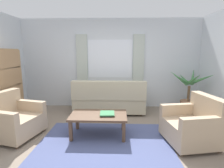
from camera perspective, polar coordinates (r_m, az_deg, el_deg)
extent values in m
plane|color=gray|center=(3.38, -2.38, -18.63)|extent=(6.24, 6.24, 0.00)
cube|color=silver|center=(5.22, -0.58, 6.67)|extent=(5.32, 0.12, 2.60)
cube|color=white|center=(5.15, -0.61, 8.29)|extent=(1.30, 0.01, 1.10)
cube|color=#B2BCB2|center=(5.23, -9.85, 8.17)|extent=(0.32, 0.06, 1.40)
cube|color=#B2BCB2|center=(5.15, 8.73, 8.17)|extent=(0.32, 0.06, 1.40)
cube|color=#4C5684|center=(3.37, -2.38, -18.54)|extent=(2.39, 1.66, 0.01)
cube|color=#BCB293|center=(4.84, -0.86, -6.27)|extent=(1.90, 0.80, 0.38)
cube|color=#BCB293|center=(4.42, -1.09, -2.12)|extent=(1.90, 0.20, 0.48)
cube|color=#BCB293|center=(4.80, 9.57, -2.74)|extent=(0.16, 0.80, 0.24)
cube|color=#BCB293|center=(4.88, -11.13, -2.56)|extent=(0.16, 0.80, 0.24)
cylinder|color=brown|center=(5.22, 8.75, -7.67)|extent=(0.06, 0.06, 0.06)
cylinder|color=brown|center=(5.30, -9.98, -7.44)|extent=(0.06, 0.06, 0.06)
cylinder|color=brown|center=(4.66, 9.61, -9.94)|extent=(0.06, 0.06, 0.06)
cylinder|color=brown|center=(4.75, -11.49, -9.63)|extent=(0.06, 0.06, 0.06)
cube|color=tan|center=(3.94, -29.00, -11.76)|extent=(0.98, 1.01, 0.36)
cube|color=tan|center=(4.05, -32.86, -5.43)|extent=(0.37, 0.86, 0.46)
cube|color=tan|center=(4.09, -25.83, -6.39)|extent=(0.81, 0.31, 0.22)
cylinder|color=brown|center=(3.60, -28.84, -17.55)|extent=(0.05, 0.05, 0.06)
cylinder|color=brown|center=(4.05, -21.95, -13.81)|extent=(0.05, 0.05, 0.06)
cylinder|color=brown|center=(4.45, -28.65, -12.13)|extent=(0.05, 0.05, 0.06)
cube|color=tan|center=(3.52, 24.14, -13.97)|extent=(0.94, 0.97, 0.36)
cube|color=tan|center=(3.56, 29.16, -7.05)|extent=(0.33, 0.86, 0.46)
cube|color=tan|center=(3.70, 21.51, -7.76)|extent=(0.81, 0.26, 0.22)
cube|color=tan|center=(3.14, 28.08, -11.54)|extent=(0.81, 0.26, 0.22)
cylinder|color=brown|center=(3.73, 16.69, -15.61)|extent=(0.05, 0.05, 0.06)
cylinder|color=brown|center=(3.20, 22.10, -20.56)|extent=(0.05, 0.05, 0.06)
cylinder|color=brown|center=(4.03, 25.25, -14.19)|extent=(0.05, 0.05, 0.06)
cylinder|color=brown|center=(3.54, 31.56, -18.22)|extent=(0.05, 0.05, 0.06)
cube|color=brown|center=(3.46, -4.46, -10.24)|extent=(1.10, 0.64, 0.04)
cube|color=brown|center=(3.40, -13.44, -14.91)|extent=(0.06, 0.06, 0.40)
cube|color=brown|center=(3.29, 3.90, -15.54)|extent=(0.06, 0.06, 0.40)
cube|color=brown|center=(3.86, -11.37, -11.68)|extent=(0.06, 0.06, 0.40)
cube|color=brown|center=(3.76, 3.64, -12.08)|extent=(0.06, 0.06, 0.40)
cube|color=#2D2D33|center=(3.43, -1.63, -9.90)|extent=(0.19, 0.28, 0.02)
cube|color=#387F4C|center=(3.42, -1.59, -9.61)|extent=(0.29, 0.30, 0.02)
cylinder|color=#9E6B4C|center=(5.24, 23.64, -6.83)|extent=(0.40, 0.40, 0.33)
cylinder|color=brown|center=(5.15, 23.94, -2.87)|extent=(0.07, 0.07, 0.41)
cone|color=#47894C|center=(5.14, 26.86, 1.12)|extent=(0.49, 0.20, 0.29)
cone|color=#47894C|center=(5.40, 25.12, 2.42)|extent=(0.38, 0.59, 0.47)
cone|color=#47894C|center=(5.26, 22.52, 1.64)|extent=(0.21, 0.47, 0.33)
cone|color=#47894C|center=(5.14, 21.12, 1.92)|extent=(0.48, 0.39, 0.42)
cone|color=#47894C|center=(4.88, 21.86, 1.47)|extent=(0.55, 0.35, 0.34)
cone|color=#47894C|center=(4.75, 25.51, 1.47)|extent=(0.14, 0.67, 0.39)
cone|color=#47894C|center=(4.91, 27.74, 1.52)|extent=(0.39, 0.62, 0.41)
cube|color=#A87F56|center=(5.09, -28.96, 0.17)|extent=(0.30, 0.04, 1.70)
cube|color=#A87F56|center=(4.64, -30.30, -0.83)|extent=(0.02, 0.90, 1.70)
cube|color=#A87F56|center=(4.92, -30.80, -10.44)|extent=(0.30, 0.86, 0.02)
cube|color=#A87F56|center=(4.80, -31.26, -5.67)|extent=(0.30, 0.86, 0.02)
cube|color=#A87F56|center=(4.71, -31.75, -0.68)|extent=(0.30, 0.86, 0.02)
cube|color=#A87F56|center=(4.66, -32.24, 4.45)|extent=(0.30, 0.86, 0.02)
cube|color=#A87F56|center=(4.65, -32.75, 9.66)|extent=(0.30, 0.86, 0.02)
cube|color=beige|center=(5.06, -29.20, -3.02)|extent=(0.27, 0.06, 0.27)
cube|color=#335199|center=(5.00, -29.67, -3.16)|extent=(0.23, 0.09, 0.28)
cube|color=#387F4C|center=(4.93, -30.15, -3.54)|extent=(0.25, 0.06, 0.25)
cube|color=gold|center=(4.86, -30.71, -3.67)|extent=(0.25, 0.10, 0.27)
cube|color=gold|center=(4.77, -31.40, -4.02)|extent=(0.26, 0.09, 0.26)
cube|color=gold|center=(4.69, -32.06, -4.44)|extent=(0.25, 0.09, 0.24)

